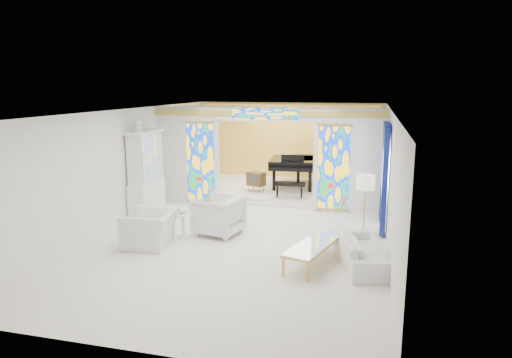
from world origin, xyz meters
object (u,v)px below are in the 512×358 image
(armchair_right, at_px, (219,215))
(coffee_table, at_px, (315,244))
(china_cabinet, at_px, (146,172))
(sofa, at_px, (361,250))
(tv_console, at_px, (256,179))
(armchair_left, at_px, (151,228))
(grand_piano, at_px, (298,163))

(armchair_right, bearing_deg, coffee_table, 74.10)
(china_cabinet, xyz_separation_m, sofa, (6.17, -2.58, -0.86))
(sofa, bearing_deg, tv_console, 19.56)
(china_cabinet, distance_m, sofa, 6.74)
(armchair_left, bearing_deg, sofa, 81.84)
(armchair_right, distance_m, tv_console, 4.06)
(china_cabinet, height_order, sofa, china_cabinet)
(china_cabinet, bearing_deg, tv_console, 44.72)
(china_cabinet, distance_m, tv_console, 3.73)
(china_cabinet, relative_size, grand_piano, 0.88)
(armchair_right, distance_m, sofa, 3.65)
(coffee_table, relative_size, tv_console, 3.27)
(armchair_right, relative_size, coffee_table, 0.50)
(sofa, bearing_deg, armchair_left, 75.03)
(china_cabinet, bearing_deg, grand_piano, 44.32)
(armchair_left, relative_size, tv_console, 1.91)
(sofa, bearing_deg, armchair_right, 57.30)
(tv_console, bearing_deg, china_cabinet, -116.05)
(coffee_table, bearing_deg, china_cabinet, 152.16)
(grand_piano, distance_m, tv_console, 1.73)
(armchair_right, distance_m, grand_piano, 5.37)
(armchair_left, distance_m, armchair_right, 1.69)
(china_cabinet, bearing_deg, armchair_right, -28.56)
(grand_piano, xyz_separation_m, tv_console, (-1.22, -1.16, -0.39))
(grand_piano, bearing_deg, china_cabinet, -140.50)
(armchair_left, height_order, grand_piano, grand_piano)
(armchair_right, relative_size, sofa, 0.51)
(armchair_left, xyz_separation_m, armchair_right, (1.27, 1.11, 0.08))
(china_cabinet, height_order, armchair_right, china_cabinet)
(coffee_table, xyz_separation_m, grand_piano, (-1.39, 6.51, 0.58))
(armchair_left, bearing_deg, grand_piano, 151.06)
(armchair_left, height_order, sofa, armchair_left)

